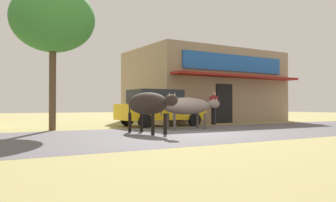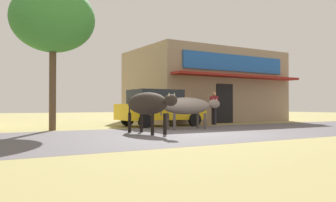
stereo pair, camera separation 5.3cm
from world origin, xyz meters
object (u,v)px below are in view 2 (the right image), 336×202
object	(u,v)px
cow_near_brown	(148,104)
pedestrian_by_shop	(214,105)
parked_hatchback_car	(159,108)
cow_far_dark	(188,106)
roadside_tree	(53,20)

from	to	relation	value
cow_near_brown	pedestrian_by_shop	world-z (taller)	pedestrian_by_shop
parked_hatchback_car	cow_near_brown	bearing A→B (deg)	-124.44
cow_far_dark	parked_hatchback_car	bearing A→B (deg)	88.36
roadside_tree	cow_far_dark	distance (m)	6.08
pedestrian_by_shop	roadside_tree	bearing A→B (deg)	-179.53
roadside_tree	pedestrian_by_shop	bearing A→B (deg)	0.47
roadside_tree	pedestrian_by_shop	world-z (taller)	roadside_tree
cow_near_brown	parked_hatchback_car	bearing A→B (deg)	55.56
parked_hatchback_car	cow_near_brown	distance (m)	4.28
parked_hatchback_car	pedestrian_by_shop	size ratio (longest dim) A/B	2.39
roadside_tree	parked_hatchback_car	distance (m)	5.82
roadside_tree	parked_hatchback_car	size ratio (longest dim) A/B	1.41
cow_near_brown	pedestrian_by_shop	xyz separation A→B (m)	(5.33, 3.23, -0.04)
roadside_tree	parked_hatchback_car	world-z (taller)	roadside_tree
parked_hatchback_car	cow_near_brown	xyz separation A→B (m)	(-2.42, -3.53, 0.13)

